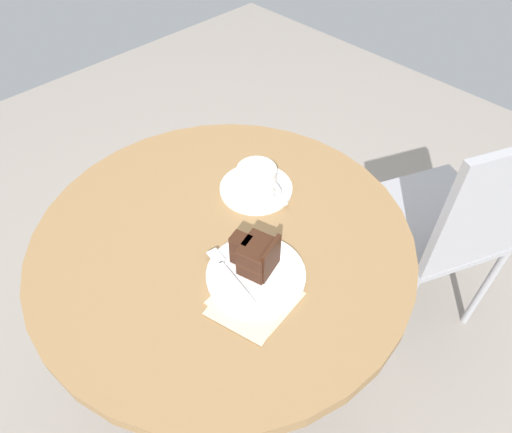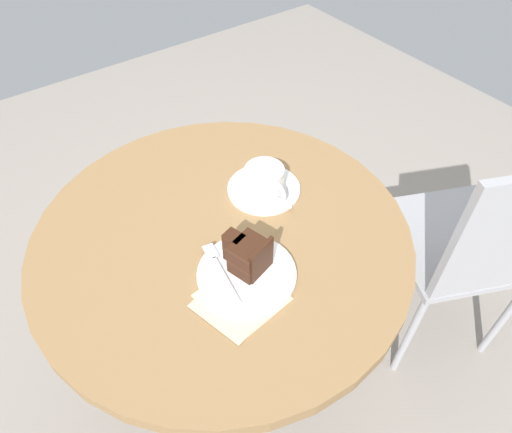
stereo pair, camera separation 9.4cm
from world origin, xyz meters
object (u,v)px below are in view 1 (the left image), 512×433
saucer (256,188)px  fork (227,270)px  cake_slice (255,255)px  coffee_cup (257,179)px  cafe_chair (458,221)px  teaspoon (282,193)px  cake_plate (256,275)px  napkin (253,301)px

saucer → fork: size_ratio=1.09×
cake_slice → saucer: bearing=135.2°
saucer → coffee_cup: 0.04m
coffee_cup → cafe_chair: bearing=57.7°
teaspoon → cafe_chair: (0.27, 0.47, -0.24)m
cake_plate → cafe_chair: bearing=77.6°
teaspoon → napkin: teaspoon is taller
fork → cafe_chair: cafe_chair is taller
saucer → cake_plate: bearing=-44.5°
cafe_chair → cake_plate: bearing=11.8°
cafe_chair → teaspoon: bearing=-5.3°
cake_plate → napkin: bearing=-50.1°
saucer → cake_slice: bearing=-44.8°
saucer → cafe_chair: bearing=57.0°
cake_plate → napkin: cake_plate is taller
coffee_cup → cake_plate: bearing=-45.2°
cafe_chair → coffee_cup: bearing=-8.0°
coffee_cup → napkin: size_ratio=0.71×
cake_plate → napkin: size_ratio=1.14×
cake_slice → cafe_chair: bearing=76.5°
cake_slice → teaspoon: bearing=119.7°
cake_plate → fork: 0.06m
saucer → cake_plate: size_ratio=0.87×
coffee_cup → teaspoon: bearing=31.3°
napkin → cake_plate: bearing=129.9°
cake_slice → coffee_cup: bearing=134.4°
cake_plate → cake_slice: 0.04m
cake_slice → napkin: bearing=-47.9°
teaspoon → cafe_chair: bearing=101.2°
saucer → cafe_chair: cafe_chair is taller
coffee_cup → cafe_chair: size_ratio=0.14×
coffee_cup → cake_slice: cake_slice is taller
cake_plate → cafe_chair: (0.15, 0.67, -0.24)m
saucer → cake_slice: cake_slice is taller
coffee_cup → napkin: coffee_cup is taller
napkin → coffee_cup: bearing=133.9°
cake_slice → cafe_chair: size_ratio=0.11×
fork → cafe_chair: bearing=-95.7°
teaspoon → napkin: bearing=-16.5°
fork → napkin: size_ratio=0.91×
saucer → cake_slice: size_ratio=1.81×
saucer → cake_plate: cake_plate is taller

